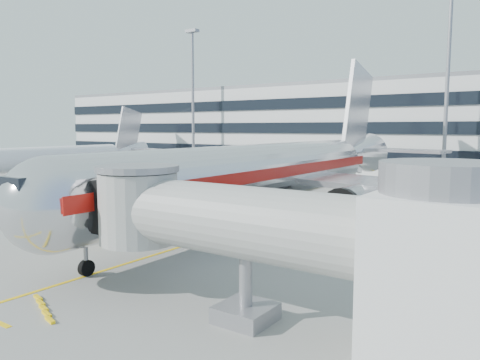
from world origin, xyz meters
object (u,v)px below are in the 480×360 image
Objects in this scene: belt_loader at (116,228)px; cargo_container_front at (69,211)px; baggage_tug at (43,212)px; cargo_container_left at (32,219)px; cargo_container_right at (28,212)px; main_jet at (273,171)px; ramp_worker at (145,222)px.

belt_loader reaches higher than cargo_container_front.
baggage_tug is 1.78× the size of cargo_container_left.
cargo_container_right is at bearing -178.56° from belt_loader.
belt_loader is 7.67m from cargo_container_left.
belt_loader reaches higher than cargo_container_right.
belt_loader is 7.60m from cargo_container_front.
belt_loader is (-5.90, -12.69, -3.55)m from main_jet.
belt_loader reaches higher than baggage_tug.
main_jet reaches higher than cargo_container_front.
baggage_tug is (-14.59, -12.97, -3.20)m from main_jet.
ramp_worker reaches higher than cargo_container_left.
ramp_worker is at bearing -113.99° from main_jet.
cargo_container_right is at bearing -142.64° from main_jet.
cargo_container_left is (-13.27, -14.82, -3.41)m from main_jet.
baggage_tug reaches higher than cargo_container_front.
main_jet is at bearing 40.27° from cargo_container_front.
main_jet is at bearing 25.79° from ramp_worker.
cargo_container_front is 1.12× the size of ramp_worker.
baggage_tug is 2.25× the size of cargo_container_right.
main_jet is 9.90× the size of belt_loader.
cargo_container_front is (-13.38, -11.34, -3.30)m from main_jet.
baggage_tug reaches higher than cargo_container_right.
belt_loader is at bearing -114.95° from main_jet.
main_jet is at bearing 65.05° from belt_loader.
cargo_container_left is at bearing -26.57° from cargo_container_right.
cargo_container_right is at bearing -155.66° from cargo_container_front.
cargo_container_right is (-2.39, 0.01, -0.25)m from baggage_tug.
main_jet reaches higher than cargo_container_right.
cargo_container_left is 3.49m from cargo_container_front.
cargo_container_left is at bearing -163.82° from belt_loader.
baggage_tug reaches higher than ramp_worker.
cargo_container_front is (3.60, 1.63, 0.15)m from cargo_container_right.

